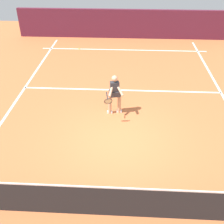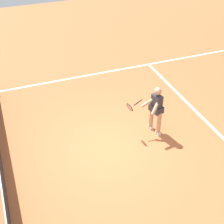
% 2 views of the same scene
% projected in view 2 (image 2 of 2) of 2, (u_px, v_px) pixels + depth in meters
% --- Properties ---
extents(ground_plane, '(27.88, 27.88, 0.00)m').
position_uv_depth(ground_plane, '(109.00, 147.00, 9.59)').
color(ground_plane, '#C66638').
extents(service_line_marking, '(8.54, 0.10, 0.01)m').
position_uv_depth(service_line_marking, '(207.00, 122.00, 10.55)').
color(service_line_marking, white).
rests_on(service_line_marking, ground).
extents(sideline_right_marking, '(0.10, 19.44, 0.01)m').
position_uv_depth(sideline_right_marking, '(71.00, 78.00, 12.84)').
color(sideline_right_marking, white).
rests_on(sideline_right_marking, ground).
extents(tennis_player, '(0.69, 1.04, 1.55)m').
position_uv_depth(tennis_player, '(155.00, 109.00, 9.71)').
color(tennis_player, tan).
rests_on(tennis_player, ground).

